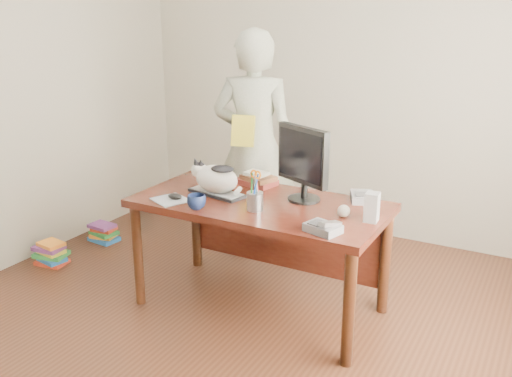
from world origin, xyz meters
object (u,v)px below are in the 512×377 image
object	(u,v)px
pen_cup	(255,199)
coffee_mug	(196,202)
cat	(215,177)
baseball	(344,211)
mouse	(175,196)
person	(254,146)
calculator	(362,197)
desk	(265,219)
speaker	(372,207)
book_stack	(258,180)
keyboard	(217,193)
monitor	(303,160)
phone	(324,228)
book_pile_b	(104,233)
book_pile_a	(51,254)

from	to	relation	value
pen_cup	coffee_mug	world-z (taller)	pen_cup
cat	baseball	distance (m)	0.90
mouse	person	distance (m)	1.00
cat	calculator	distance (m)	0.96
pen_cup	cat	bearing A→B (deg)	159.48
desk	coffee_mug	world-z (taller)	coffee_mug
speaker	book_stack	size ratio (longest dim) A/B	0.62
desk	pen_cup	distance (m)	0.32
baseball	book_stack	world-z (taller)	book_stack
keyboard	pen_cup	xyz separation A→B (m)	(0.36, -0.14, 0.06)
cat	person	size ratio (longest dim) A/B	0.22
desk	cat	distance (m)	0.43
coffee_mug	mouse	bearing A→B (deg)	160.61
monitor	baseball	distance (m)	0.44
phone	book_pile_b	world-z (taller)	phone
speaker	mouse	bearing A→B (deg)	-174.11
coffee_mug	speaker	xyz separation A→B (m)	(1.00, 0.31, 0.04)
cat	calculator	bearing A→B (deg)	31.44
book_stack	keyboard	bearing A→B (deg)	-98.96
cat	phone	distance (m)	0.93
monitor	calculator	world-z (taller)	monitor
keyboard	desk	bearing A→B (deg)	27.18
baseball	book_pile_b	bearing A→B (deg)	171.08
desk	phone	world-z (taller)	phone
desk	pen_cup	bearing A→B (deg)	-77.96
person	speaker	bearing A→B (deg)	132.09
book_stack	speaker	bearing A→B (deg)	-3.78
pen_cup	book_pile_b	distance (m)	1.99
pen_cup	person	xyz separation A→B (m)	(-0.51, 0.91, 0.08)
cat	monitor	world-z (taller)	monitor
pen_cup	mouse	xyz separation A→B (m)	(-0.54, -0.08, -0.05)
pen_cup	keyboard	bearing A→B (deg)	158.91
monitor	person	bearing A→B (deg)	162.80
book_pile_a	book_pile_b	bearing A→B (deg)	86.87
cat	book_stack	bearing A→B (deg)	75.61
monitor	book_pile_b	bearing A→B (deg)	-161.51
speaker	baseball	bearing A→B (deg)	178.80
speaker	phone	bearing A→B (deg)	-125.99
mouse	calculator	bearing A→B (deg)	51.52
baseball	book_pile_b	size ratio (longest dim) A/B	0.29
book_pile_a	desk	bearing A→B (deg)	9.03
mouse	baseball	world-z (taller)	baseball
coffee_mug	person	xyz separation A→B (m)	(-0.19, 1.07, 0.10)
desk	book_pile_a	world-z (taller)	desk
pen_cup	phone	distance (m)	0.52
coffee_mug	book_pile_b	size ratio (longest dim) A/B	0.44
desk	person	xyz separation A→B (m)	(-0.46, 0.68, 0.29)
book_pile_a	book_stack	bearing A→B (deg)	17.67
monitor	calculator	bearing A→B (deg)	52.86
phone	baseball	xyz separation A→B (m)	(0.01, 0.28, 0.01)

